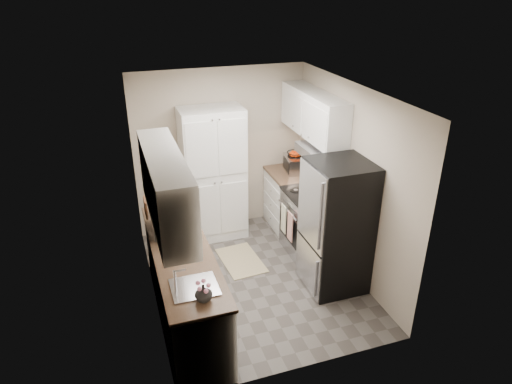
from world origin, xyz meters
TOP-DOWN VIEW (x-y plane):
  - ground at (0.00, 0.00)m, footprint 3.20×3.20m
  - room_shell at (-0.02, -0.01)m, footprint 2.64×3.24m
  - pantry_cabinet at (-0.20, 1.32)m, footprint 0.90×0.55m
  - base_cabinet_left at (-0.99, -0.43)m, footprint 0.60×2.30m
  - countertop_left at (-0.99, -0.43)m, footprint 0.63×2.33m
  - base_cabinet_right at (0.99, 1.19)m, footprint 0.60×0.80m
  - countertop_right at (0.99, 1.19)m, footprint 0.63×0.83m
  - electric_range at (0.97, 0.39)m, footprint 0.71×0.78m
  - refrigerator at (0.94, -0.41)m, footprint 0.70×0.72m
  - microwave at (-1.02, 0.05)m, footprint 0.46×0.61m
  - wine_bottle at (-1.14, 0.51)m, footprint 0.09×0.09m
  - flower_vase at (-0.94, -1.36)m, footprint 0.20×0.20m
  - cutting_board at (-0.85, 0.57)m, footprint 0.10×0.24m
  - toaster_oven at (1.09, 1.23)m, footprint 0.38×0.46m
  - fruit_basket at (1.07, 1.25)m, footprint 0.32×0.32m
  - kitchen_mat at (-0.05, 0.46)m, footprint 0.57×0.85m

SIDE VIEW (x-z plane):
  - ground at x=0.00m, z-range 0.00..0.00m
  - kitchen_mat at x=-0.05m, z-range 0.00..0.01m
  - base_cabinet_left at x=-0.99m, z-range 0.00..0.88m
  - base_cabinet_right at x=0.99m, z-range 0.00..0.88m
  - electric_range at x=0.97m, z-range -0.09..1.04m
  - refrigerator at x=0.94m, z-range 0.00..1.70m
  - countertop_left at x=-0.99m, z-range 0.88..0.92m
  - countertop_right at x=0.99m, z-range 0.88..0.92m
  - pantry_cabinet at x=-0.20m, z-range 0.00..2.00m
  - flower_vase at x=-0.94m, z-range 0.92..1.09m
  - toaster_oven at x=1.09m, z-range 0.92..1.16m
  - cutting_board at x=-0.85m, z-range 0.92..1.23m
  - microwave at x=-1.02m, z-range 0.92..1.23m
  - wine_bottle at x=-1.14m, z-range 0.92..1.26m
  - fruit_basket at x=1.07m, z-range 1.16..1.27m
  - room_shell at x=-0.02m, z-range 0.37..2.89m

